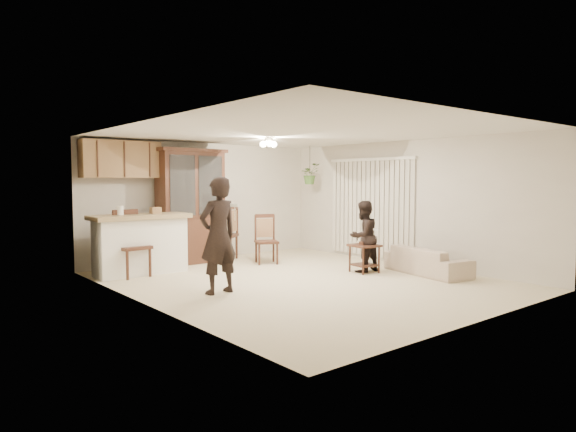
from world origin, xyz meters
TOP-DOWN VIEW (x-y plane):
  - floor at (0.00, 0.00)m, footprint 6.50×6.50m
  - ceiling at (0.00, 0.00)m, footprint 5.50×6.50m
  - wall_back at (0.00, 3.25)m, footprint 5.50×0.02m
  - wall_front at (0.00, -3.25)m, footprint 5.50×0.02m
  - wall_left at (-2.75, 0.00)m, footprint 0.02×6.50m
  - wall_right at (2.75, 0.00)m, footprint 0.02×6.50m
  - breakfast_bar at (-1.85, 2.35)m, footprint 1.60×0.55m
  - bar_top at (-1.85, 2.35)m, footprint 1.75×0.70m
  - upper_cabinets at (-1.90, 3.07)m, footprint 1.50×0.34m
  - vertical_blinds at (2.71, 0.90)m, footprint 0.06×2.30m
  - ceiling_fixture at (0.20, 1.20)m, footprint 0.36×0.36m
  - hanging_plant at (2.30, 2.40)m, footprint 0.43×0.37m
  - plant_cord at (2.30, 2.40)m, footprint 0.01×0.01m
  - sofa at (2.18, -0.95)m, footprint 1.08×1.98m
  - adult at (-1.60, 0.08)m, footprint 0.69×0.48m
  - child at (1.45, -0.05)m, footprint 0.66×0.51m
  - china_hutch at (-0.51, 2.92)m, footprint 1.50×0.61m
  - side_table at (1.41, -0.11)m, footprint 0.53×0.53m
  - chair_bar at (-2.07, 2.19)m, footprint 0.58×0.58m
  - chair_hutch_left at (0.63, 1.85)m, footprint 0.59×0.59m
  - chair_hutch_right at (0.23, 2.84)m, footprint 0.74×0.74m
  - controller_adult at (-1.57, -0.32)m, footprint 0.06×0.16m
  - controller_child at (1.45, -0.36)m, footprint 0.04×0.12m

SIDE VIEW (x-z plane):
  - floor at x=0.00m, z-range 0.00..0.00m
  - side_table at x=1.41m, z-range -0.02..0.56m
  - chair_hutch_left at x=0.63m, z-range -0.22..0.79m
  - chair_hutch_right at x=0.23m, z-range -0.26..0.92m
  - chair_bar at x=-2.07m, z-range -0.26..0.93m
  - sofa at x=2.18m, z-range 0.00..0.73m
  - breakfast_bar at x=-1.85m, z-range 0.00..1.00m
  - child at x=1.45m, z-range 0.00..1.35m
  - controller_child at x=1.45m, z-range 0.80..0.83m
  - adult at x=-1.60m, z-range 0.00..1.80m
  - bar_top at x=-1.85m, z-range 1.01..1.09m
  - vertical_blinds at x=2.71m, z-range 0.05..2.15m
  - china_hutch at x=-0.51m, z-range -0.01..2.33m
  - wall_back at x=0.00m, z-range 0.00..2.50m
  - wall_front at x=0.00m, z-range 0.00..2.50m
  - wall_left at x=-2.75m, z-range 0.00..2.50m
  - wall_right at x=2.75m, z-range 0.00..2.50m
  - controller_adult at x=-1.57m, z-range 1.32..1.37m
  - hanging_plant at x=2.30m, z-range 1.61..2.09m
  - upper_cabinets at x=-1.90m, z-range 1.75..2.45m
  - plant_cord at x=2.30m, z-range 1.85..2.50m
  - ceiling_fixture at x=0.20m, z-range 2.30..2.50m
  - ceiling at x=0.00m, z-range 2.49..2.51m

